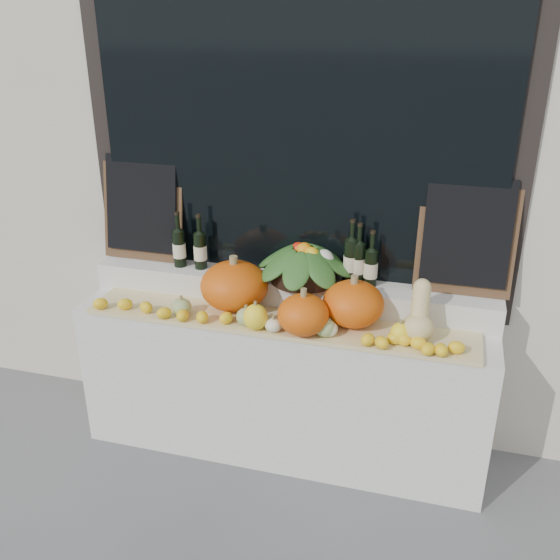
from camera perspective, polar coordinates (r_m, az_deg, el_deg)
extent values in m
cube|color=beige|center=(3.77, 3.47, 20.91)|extent=(7.00, 0.90, 4.50)
cube|color=black|center=(3.37, 1.64, 14.58)|extent=(2.40, 0.04, 2.10)
cube|color=black|center=(3.35, 1.51, 14.50)|extent=(2.20, 0.02, 2.00)
cube|color=silver|center=(3.67, 0.32, -9.28)|extent=(2.30, 0.55, 0.88)
cube|color=silver|center=(3.54, 0.97, -0.93)|extent=(2.30, 0.25, 0.16)
cube|color=tan|center=(3.33, -0.23, -3.91)|extent=(2.10, 0.32, 0.02)
ellipsoid|color=#DA570B|center=(3.41, -4.20, -0.53)|extent=(0.49, 0.49, 0.27)
ellipsoid|color=#DA570B|center=(3.26, 6.71, -2.17)|extent=(0.35, 0.35, 0.24)
ellipsoid|color=#DA570B|center=(3.16, 2.14, -3.19)|extent=(0.30, 0.30, 0.21)
ellipsoid|color=#D3BD7C|center=(3.18, 12.48, -4.27)|extent=(0.16, 0.16, 0.15)
cylinder|color=#D3BD7C|center=(3.17, 12.72, -2.11)|extent=(0.09, 0.14, 0.18)
sphere|color=#D3BD7C|center=(3.18, 12.88, -0.67)|extent=(0.09, 0.09, 0.09)
ellipsoid|color=#396D20|center=(3.17, 4.13, -4.35)|extent=(0.11, 0.11, 0.09)
cylinder|color=olive|center=(3.14, 4.16, -3.42)|extent=(0.02, 0.02, 0.02)
ellipsoid|color=#396D20|center=(3.27, -3.11, -3.37)|extent=(0.11, 0.11, 0.10)
cylinder|color=olive|center=(3.24, -3.13, -2.45)|extent=(0.02, 0.02, 0.02)
ellipsoid|color=beige|center=(3.20, -0.60, -4.15)|extent=(0.09, 0.09, 0.07)
cylinder|color=olive|center=(3.18, -0.61, -3.41)|extent=(0.02, 0.02, 0.02)
ellipsoid|color=yellow|center=(3.21, -2.25, -3.40)|extent=(0.13, 0.13, 0.14)
cylinder|color=olive|center=(3.18, -2.27, -2.11)|extent=(0.02, 0.02, 0.02)
ellipsoid|color=beige|center=(3.17, 4.49, -4.47)|extent=(0.09, 0.09, 0.08)
cylinder|color=olive|center=(3.15, 4.52, -3.67)|extent=(0.02, 0.02, 0.02)
ellipsoid|color=yellow|center=(3.16, 10.93, -4.73)|extent=(0.10, 0.10, 0.10)
cylinder|color=olive|center=(3.13, 11.02, -3.72)|extent=(0.02, 0.02, 0.02)
ellipsoid|color=#396D20|center=(3.41, -8.97, -2.44)|extent=(0.11, 0.11, 0.09)
cylinder|color=olive|center=(3.38, -9.04, -1.56)|extent=(0.02, 0.02, 0.02)
cylinder|color=black|center=(3.46, 2.19, 0.78)|extent=(0.37, 0.37, 0.10)
cylinder|color=black|center=(3.67, -9.19, 2.86)|extent=(0.07, 0.07, 0.22)
cylinder|color=black|center=(3.62, -9.36, 5.20)|extent=(0.03, 0.03, 0.10)
cylinder|color=beige|center=(3.67, -9.18, 2.72)|extent=(0.08, 0.08, 0.08)
cylinder|color=black|center=(3.60, -9.42, 6.04)|extent=(0.03, 0.03, 0.02)
cylinder|color=black|center=(3.62, -7.30, 2.66)|extent=(0.07, 0.07, 0.21)
cylinder|color=black|center=(3.57, -7.43, 4.98)|extent=(0.03, 0.03, 0.10)
cylinder|color=beige|center=(3.62, -7.29, 2.51)|extent=(0.08, 0.08, 0.08)
cylinder|color=black|center=(3.55, -7.48, 5.84)|extent=(0.03, 0.03, 0.02)
cylinder|color=black|center=(3.42, 6.51, 1.71)|extent=(0.08, 0.08, 0.25)
cylinder|color=black|center=(3.35, 6.65, 4.48)|extent=(0.03, 0.03, 0.10)
cylinder|color=beige|center=(3.42, 6.50, 1.56)|extent=(0.08, 0.08, 0.08)
cylinder|color=black|center=(3.33, 6.70, 5.39)|extent=(0.03, 0.03, 0.02)
cylinder|color=black|center=(3.41, 7.16, 1.50)|extent=(0.07, 0.07, 0.23)
cylinder|color=black|center=(3.35, 7.30, 4.13)|extent=(0.03, 0.03, 0.10)
cylinder|color=beige|center=(3.42, 7.15, 1.34)|extent=(0.08, 0.08, 0.08)
cylinder|color=black|center=(3.33, 7.35, 5.04)|extent=(0.03, 0.03, 0.02)
cylinder|color=black|center=(3.40, 8.29, 1.08)|extent=(0.07, 0.07, 0.20)
cylinder|color=black|center=(3.35, 8.45, 3.46)|extent=(0.03, 0.03, 0.10)
cylinder|color=beige|center=(3.41, 8.28, 0.92)|extent=(0.08, 0.08, 0.08)
cylinder|color=black|center=(3.33, 8.50, 4.36)|extent=(0.03, 0.03, 0.02)
cube|color=#4C331E|center=(3.78, -12.43, 6.44)|extent=(0.50, 0.12, 0.61)
cube|color=black|center=(3.76, -12.57, 6.80)|extent=(0.44, 0.11, 0.56)
cube|color=#4C331E|center=(3.37, 16.70, 3.80)|extent=(0.50, 0.12, 0.61)
cube|color=black|center=(3.34, 16.76, 4.20)|extent=(0.44, 0.11, 0.56)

